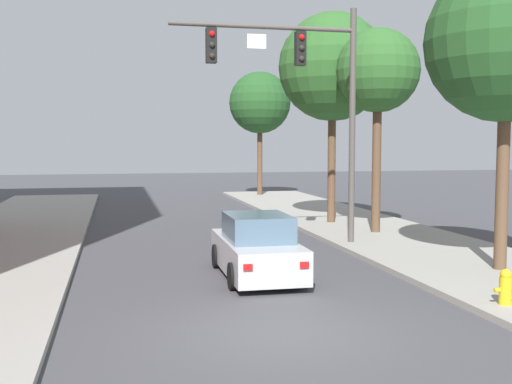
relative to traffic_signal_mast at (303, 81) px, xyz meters
The scene contains 8 objects.
ground_plane 10.41m from the traffic_signal_mast, 109.19° to the right, with size 120.00×120.00×0.00m, color #424247.
traffic_signal_mast is the anchor object (origin of this frame).
car_lead_silver 6.46m from the traffic_signal_mast, 121.64° to the right, with size 1.87×4.26×1.60m.
fire_hydrant 9.62m from the traffic_signal_mast, 77.99° to the right, with size 0.48×0.24×0.72m.
street_tree_nearest 6.27m from the traffic_signal_mast, 52.99° to the right, with size 4.06×4.06×7.79m.
street_tree_second 3.97m from the traffic_signal_mast, 30.42° to the left, with size 3.00×3.00×7.32m.
street_tree_third 5.86m from the traffic_signal_mast, 61.30° to the left, with size 4.36×4.36×8.46m.
street_tree_farthest 19.20m from the traffic_signal_mast, 81.07° to the left, with size 3.83×3.83×7.66m.
Camera 1 is at (-2.86, -10.51, 3.36)m, focal length 43.63 mm.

